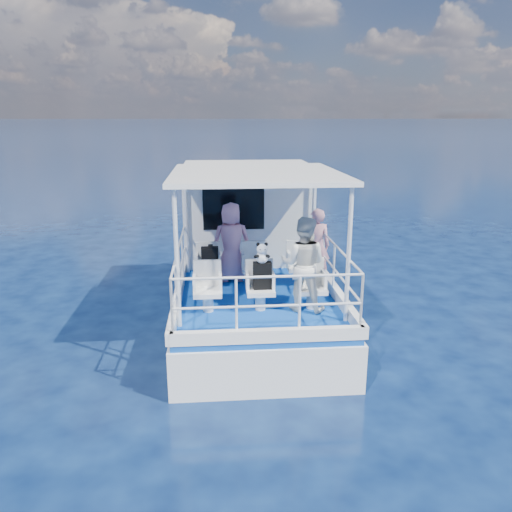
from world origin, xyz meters
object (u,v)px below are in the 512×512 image
at_px(passenger_port_fwd, 232,242).
at_px(backpack_center, 262,276).
at_px(passenger_stbd_aft, 303,264).
at_px(panda, 262,253).

bearing_deg(passenger_port_fwd, backpack_center, 104.32).
relative_size(passenger_stbd_aft, backpack_center, 3.51).
relative_size(passenger_port_fwd, passenger_stbd_aft, 0.98).
bearing_deg(passenger_stbd_aft, backpack_center, 13.21).
distance_m(passenger_stbd_aft, backpack_center, 0.72).
xyz_separation_m(backpack_center, panda, (-0.01, -0.03, 0.41)).
height_order(passenger_stbd_aft, panda, passenger_stbd_aft).
distance_m(passenger_stbd_aft, panda, 0.73).
xyz_separation_m(passenger_stbd_aft, panda, (-0.70, 0.04, 0.20)).
bearing_deg(passenger_stbd_aft, passenger_port_fwd, -37.13).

